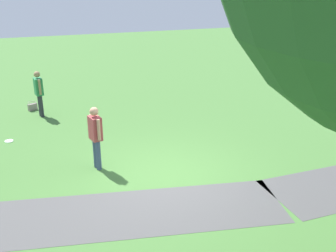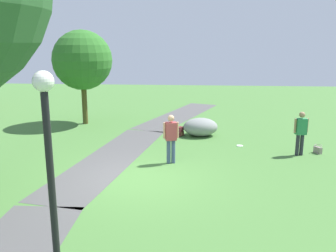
{
  "view_description": "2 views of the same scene",
  "coord_description": "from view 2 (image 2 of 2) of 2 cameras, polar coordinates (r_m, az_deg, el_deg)",
  "views": [
    {
      "loc": [
        2.68,
        8.25,
        4.73
      ],
      "look_at": [
        -0.02,
        0.12,
        1.37
      ],
      "focal_mm": 42.62,
      "sensor_mm": 36.0,
      "label": 1
    },
    {
      "loc": [
        -9.9,
        -1.79,
        3.95
      ],
      "look_at": [
        1.09,
        -0.89,
        1.37
      ],
      "focal_mm": 38.35,
      "sensor_mm": 36.0,
      "label": 2
    }
  ],
  "objects": [
    {
      "name": "lamp_post",
      "position": [
        5.17,
        -18.18,
        -7.05
      ],
      "size": [
        0.28,
        0.28,
        3.6
      ],
      "color": "black",
      "rests_on": "ground"
    },
    {
      "name": "footpath_segment_far",
      "position": [
        19.96,
        1.93,
        1.75
      ],
      "size": [
        8.12,
        4.42,
        0.01
      ],
      "color": "#4F4D4D",
      "rests_on": "ground"
    },
    {
      "name": "man_near_boulder",
      "position": [
        11.83,
        0.47,
        -1.53
      ],
      "size": [
        0.32,
        0.51,
        1.64
      ],
      "color": "#415176",
      "rests_on": "ground"
    },
    {
      "name": "frisbee_on_grass",
      "position": [
        14.3,
        11.33,
        -3.09
      ],
      "size": [
        0.25,
        0.25,
        0.02
      ],
      "color": "white",
      "rests_on": "ground"
    },
    {
      "name": "handbag_on_grass",
      "position": [
        14.18,
        22.71,
        -3.47
      ],
      "size": [
        0.37,
        0.37,
        0.31
      ],
      "color": "gray",
      "rests_on": "ground"
    },
    {
      "name": "footpath_segment_mid",
      "position": [
        12.82,
        -8.9,
        -4.92
      ],
      "size": [
        8.18,
        3.03,
        0.01
      ],
      "color": "#4F4D4D",
      "rests_on": "ground"
    },
    {
      "name": "young_tree_near_path",
      "position": [
        17.92,
        -13.47,
        10.11
      ],
      "size": [
        2.85,
        2.85,
        4.55
      ],
      "color": "#4B461F",
      "rests_on": "ground"
    },
    {
      "name": "lawn_boulder",
      "position": [
        15.53,
        5.18,
        -0.15
      ],
      "size": [
        1.39,
        1.65,
        0.78
      ],
      "color": "gray",
      "rests_on": "ground"
    },
    {
      "name": "woman_with_handbag",
      "position": [
        13.51,
        20.35,
        -0.68
      ],
      "size": [
        0.31,
        0.51,
        1.58
      ],
      "color": "#292C33",
      "rests_on": "ground"
    },
    {
      "name": "ground_plane",
      "position": [
        10.8,
        -5.24,
        -8.34
      ],
      "size": [
        48.0,
        48.0,
        0.0
      ],
      "primitive_type": "plane",
      "color": "#467637"
    },
    {
      "name": "backpack_by_boulder",
      "position": [
        15.48,
        1.92,
        -0.89
      ],
      "size": [
        0.35,
        0.35,
        0.4
      ],
      "color": "maroon",
      "rests_on": "ground"
    }
  ]
}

